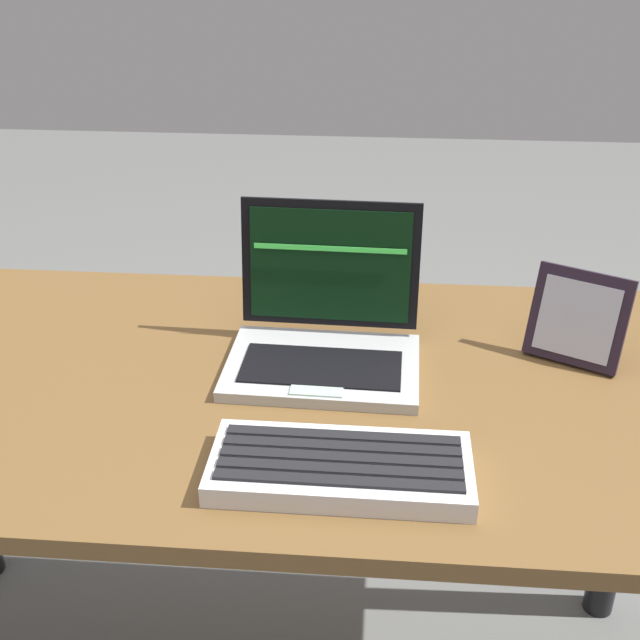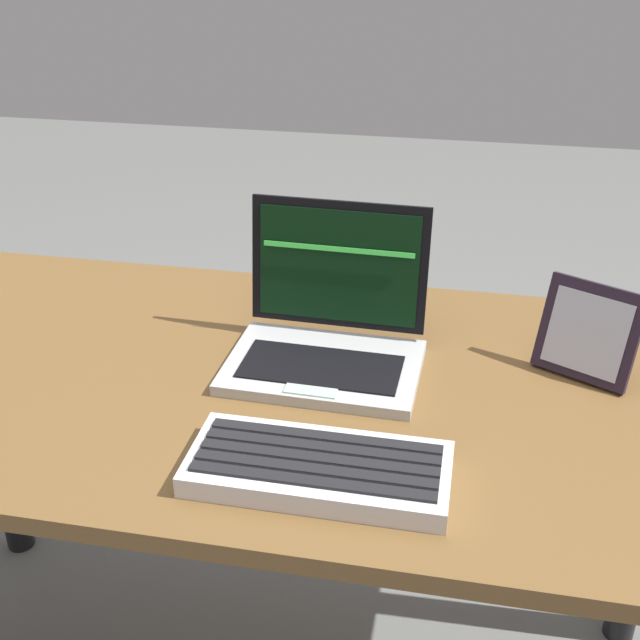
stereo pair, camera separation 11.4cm
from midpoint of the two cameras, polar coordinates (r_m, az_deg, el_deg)
name	(u,v)px [view 2 (the right image)]	position (r m, az deg, el deg)	size (l,w,h in m)	color
desk	(256,437)	(1.25, -1.92, -8.31)	(1.45, 0.70, 0.72)	brown
laptop_front	(328,334)	(1.20, 3.30, -1.09)	(0.29, 0.23, 0.23)	#B5B8B8
external_keyboard	(318,468)	(0.99, 3.26, -10.50)	(0.32, 0.14, 0.03)	silver
photo_frame	(588,332)	(1.23, 20.96, -0.90)	(0.15, 0.11, 0.14)	black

